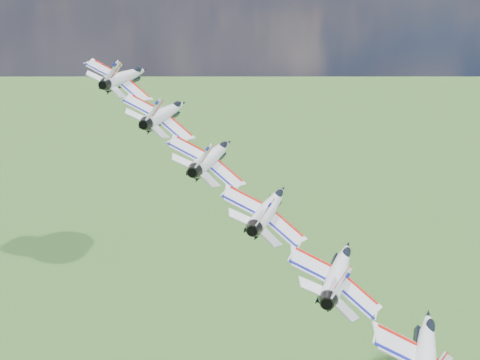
# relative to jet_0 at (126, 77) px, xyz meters

# --- Properties ---
(jet_0) EXTENTS (13.33, 16.32, 8.68)m
(jet_0) POSITION_rel_jet_0_xyz_m (0.00, 0.00, 0.00)
(jet_0) COLOR white
(jet_1) EXTENTS (13.33, 16.32, 8.68)m
(jet_1) POSITION_rel_jet_0_xyz_m (7.18, -8.20, -3.24)
(jet_1) COLOR white
(jet_2) EXTENTS (13.33, 16.32, 8.68)m
(jet_2) POSITION_rel_jet_0_xyz_m (14.35, -16.40, -6.47)
(jet_2) COLOR silver
(jet_3) EXTENTS (13.33, 16.32, 8.68)m
(jet_3) POSITION_rel_jet_0_xyz_m (21.53, -24.60, -9.71)
(jet_3) COLOR silver
(jet_4) EXTENTS (13.33, 16.32, 8.68)m
(jet_4) POSITION_rel_jet_0_xyz_m (28.70, -32.80, -12.95)
(jet_4) COLOR white
(jet_5) EXTENTS (13.33, 16.32, 8.68)m
(jet_5) POSITION_rel_jet_0_xyz_m (35.88, -41.00, -16.19)
(jet_5) COLOR white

